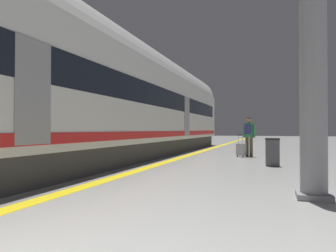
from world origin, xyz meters
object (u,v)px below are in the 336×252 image
object	(u,v)px
high_speed_train	(102,93)
platform_pillar	(313,98)
waste_bin	(273,152)
passenger_near	(249,133)
suitcase_near	(241,150)

from	to	relation	value
high_speed_train	platform_pillar	size ratio (longest dim) A/B	8.65
platform_pillar	waste_bin	world-z (taller)	platform_pillar
high_speed_train	waste_bin	distance (m)	6.16
waste_bin	passenger_near	bearing A→B (deg)	106.69
platform_pillar	waste_bin	distance (m)	4.87
high_speed_train	platform_pillar	distance (m)	7.38
high_speed_train	suitcase_near	xyz separation A→B (m)	(4.41, 4.11, -2.18)
platform_pillar	waste_bin	size ratio (longest dim) A/B	3.96
passenger_near	waste_bin	bearing A→B (deg)	-73.31
platform_pillar	suitcase_near	bearing A→B (deg)	104.41
waste_bin	platform_pillar	bearing A→B (deg)	-81.68
suitcase_near	high_speed_train	bearing A→B (deg)	-137.01
passenger_near	waste_bin	size ratio (longest dim) A/B	1.92
passenger_near	suitcase_near	bearing A→B (deg)	-142.88
high_speed_train	passenger_near	size ratio (longest dim) A/B	17.84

